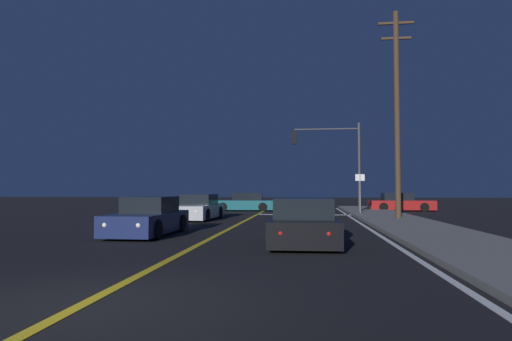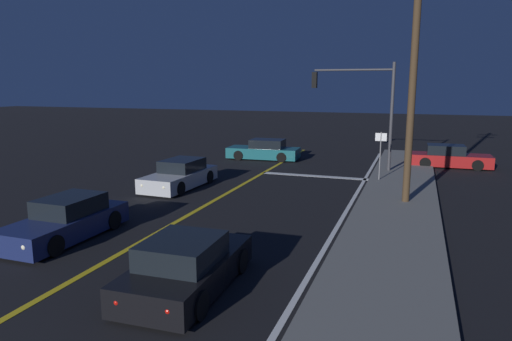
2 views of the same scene
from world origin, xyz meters
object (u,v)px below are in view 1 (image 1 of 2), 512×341
Objects in this scene: utility_pole_right at (397,111)px; street_sign_corner at (360,187)px; car_side_waiting_silver at (198,208)px; car_far_approaching_black at (303,224)px; car_parked_curb_red at (400,203)px; car_mid_block_teal at (245,203)px; traffic_signal_near_right at (335,152)px; car_following_oncoming_navy at (148,218)px.

utility_pole_right reaches higher than street_sign_corner.
street_sign_corner is (8.99, 4.35, 1.14)m from car_side_waiting_silver.
car_parked_curb_red is at bearing 69.42° from car_far_approaching_black.
car_parked_curb_red is at bearing -87.91° from car_mid_block_teal.
car_far_approaching_black is 0.39× the size of utility_pole_right.
utility_pole_right is (2.71, -6.96, 1.53)m from traffic_signal_near_right.
traffic_signal_near_right is at bearing -135.28° from car_side_waiting_silver.
car_far_approaching_black is at bearing -169.64° from car_mid_block_teal.
car_parked_curb_red is 1.82× the size of street_sign_corner.
car_following_oncoming_navy is at bearing 63.47° from traffic_signal_near_right.
street_sign_corner is at bearing -125.19° from car_mid_block_teal.
street_sign_corner is (1.31, -2.80, -2.39)m from traffic_signal_near_right.
car_parked_curb_red is at bearing -124.04° from car_following_oncoming_navy.
traffic_signal_near_right is at bearing -111.24° from car_mid_block_teal.
utility_pole_right reaches higher than car_following_oncoming_navy.
car_following_oncoming_navy is 1.73× the size of street_sign_corner.
car_far_approaching_black is at bearing 83.13° from traffic_signal_near_right.
car_mid_block_teal is 19.80m from car_far_approaching_black.
car_following_oncoming_navy is at bearing 93.10° from car_side_waiting_silver.
traffic_signal_near_right is (7.68, 7.15, 3.52)m from car_side_waiting_silver.
car_far_approaching_black is (4.45, -19.29, -0.00)m from car_mid_block_teal.
car_side_waiting_silver is 11.42m from car_far_approaching_black.
car_mid_block_teal is 9.42m from car_side_waiting_silver.
car_side_waiting_silver and car_parked_curb_red have the same top height.
car_following_oncoming_navy is 15.10m from street_sign_corner.
car_side_waiting_silver is 0.77× the size of traffic_signal_near_right.
street_sign_corner reaches higher than car_mid_block_teal.
car_mid_block_teal is at bearing 147.44° from street_sign_corner.
car_following_oncoming_navy is (0.18, -7.86, -0.00)m from car_side_waiting_silver.
car_side_waiting_silver is at bearing -88.36° from car_following_oncoming_navy.
car_far_approaching_black is (5.62, -9.94, -0.00)m from car_side_waiting_silver.
street_sign_corner is at bearing -32.48° from car_parked_curb_red.
traffic_signal_near_right is (6.51, -2.19, 3.52)m from car_mid_block_teal.
street_sign_corner reaches higher than car_far_approaching_black.
car_far_approaching_black is 0.70× the size of traffic_signal_near_right.
utility_pole_right is (-2.19, -10.10, 5.05)m from car_parked_curb_red.
car_mid_block_teal is at bearing -18.60° from traffic_signal_near_right.
street_sign_corner is (-3.59, -5.93, 1.14)m from car_parked_curb_red.
car_mid_block_teal is at bearing -95.39° from car_side_waiting_silver.
car_parked_curb_red is 7.03m from street_sign_corner.
car_far_approaching_black is (5.43, -2.08, 0.00)m from car_following_oncoming_navy.
car_side_waiting_silver is at bearing 117.87° from car_far_approaching_black.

